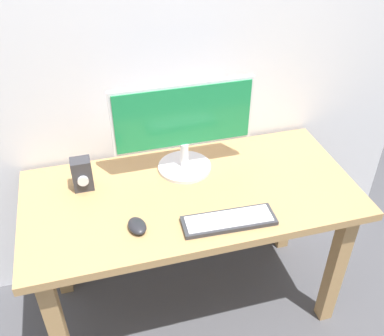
% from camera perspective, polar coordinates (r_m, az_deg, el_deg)
% --- Properties ---
extents(ground_plane, '(6.00, 6.00, 0.00)m').
position_cam_1_polar(ground_plane, '(2.38, -0.11, -16.77)').
color(ground_plane, '#4C4C51').
extents(desk, '(1.40, 0.67, 0.73)m').
position_cam_1_polar(desk, '(1.92, -0.13, -5.53)').
color(desk, tan).
rests_on(desk, ground_plane).
extents(monitor, '(0.60, 0.24, 0.41)m').
position_cam_1_polar(monitor, '(1.86, -1.10, 5.63)').
color(monitor, silver).
rests_on(monitor, desk).
extents(keyboard_primary, '(0.37, 0.13, 0.02)m').
position_cam_1_polar(keyboard_primary, '(1.71, 4.78, -6.78)').
color(keyboard_primary, '#333338').
rests_on(keyboard_primary, desk).
extents(mouse, '(0.08, 0.11, 0.03)m').
position_cam_1_polar(mouse, '(1.68, -7.11, -7.43)').
color(mouse, '#232328').
rests_on(mouse, desk).
extents(audio_controller, '(0.08, 0.08, 0.14)m').
position_cam_1_polar(audio_controller, '(1.88, -14.01, -0.79)').
color(audio_controller, '#333338').
rests_on(audio_controller, desk).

